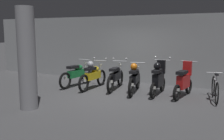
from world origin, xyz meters
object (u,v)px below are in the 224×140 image
motorbike_slot_3 (135,78)px  motorbike_slot_5 (184,82)px  motorbike_slot_0 (77,74)px  motorbike_slot_2 (116,76)px  bicycle (215,89)px  support_pillar (27,59)px  motorbike_slot_4 (158,79)px  motorbike_slot_1 (93,75)px

motorbike_slot_3 → motorbike_slot_5: size_ratio=1.15×
motorbike_slot_0 → motorbike_slot_5: 4.17m
motorbike_slot_2 → bicycle: (3.47, -0.01, -0.13)m
support_pillar → motorbike_slot_3: bearing=56.9°
motorbike_slot_2 → motorbike_slot_4: motorbike_slot_4 is taller
motorbike_slot_4 → motorbike_slot_0: bearing=-179.4°
support_pillar → motorbike_slot_2: bearing=70.3°
bicycle → support_pillar: size_ratio=0.60×
motorbike_slot_4 → motorbike_slot_2: bearing=176.0°
bicycle → motorbike_slot_5: bearing=-177.7°
motorbike_slot_3 → support_pillar: support_pillar is taller
motorbike_slot_2 → motorbike_slot_4: bearing=-4.0°
motorbike_slot_2 → motorbike_slot_3: (0.83, -0.20, 0.03)m
motorbike_slot_5 → support_pillar: size_ratio=0.59×
bicycle → motorbike_slot_4: bearing=-176.6°
motorbike_slot_0 → bicycle: 5.14m
motorbike_slot_1 → motorbike_slot_3: size_ratio=1.01×
motorbike_slot_1 → motorbike_slot_3: (1.66, 0.07, -0.00)m
motorbike_slot_3 → motorbike_slot_2: bearing=166.7°
motorbike_slot_0 → motorbike_slot_4: (3.33, 0.04, 0.08)m
motorbike_slot_2 → support_pillar: support_pillar is taller
motorbike_slot_3 → bicycle: (2.64, 0.19, -0.16)m
motorbike_slot_2 → motorbike_slot_0: bearing=-174.7°
motorbike_slot_1 → motorbike_slot_4: (2.50, 0.15, 0.04)m
motorbike_slot_1 → support_pillar: support_pillar is taller
motorbike_slot_2 → bicycle: bearing=-0.2°
motorbike_slot_3 → support_pillar: size_ratio=0.68×
motorbike_slot_3 → motorbike_slot_5: (1.67, 0.15, -0.00)m
motorbike_slot_2 → motorbike_slot_5: size_ratio=1.16×
motorbike_slot_0 → motorbike_slot_4: motorbike_slot_4 is taller
bicycle → motorbike_slot_2: bearing=179.8°
motorbike_slot_0 → support_pillar: support_pillar is taller
motorbike_slot_3 → motorbike_slot_5: 1.68m
motorbike_slot_3 → support_pillar: 3.77m
motorbike_slot_3 → bicycle: bearing=4.1°
motorbike_slot_0 → bicycle: (5.13, 0.15, -0.13)m
motorbike_slot_1 → motorbike_slot_5: size_ratio=1.17×
motorbike_slot_5 → motorbike_slot_0: bearing=-178.5°
motorbike_slot_0 → support_pillar: bearing=-81.1°
motorbike_slot_4 → motorbike_slot_1: bearing=-176.6°
motorbike_slot_1 → motorbike_slot_2: 0.87m
motorbike_slot_1 → bicycle: size_ratio=1.14×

